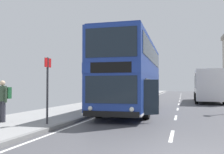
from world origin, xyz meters
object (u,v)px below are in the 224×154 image
object	(u,v)px
bus_stop_sign_near	(47,83)
pedestrian_with_backpack	(3,98)
background_bus_far_lane	(208,85)
double_decker_bus_main	(133,75)

from	to	relation	value
bus_stop_sign_near	pedestrian_with_backpack	bearing A→B (deg)	-179.28
background_bus_far_lane	bus_stop_sign_near	bearing A→B (deg)	-112.52
pedestrian_with_backpack	bus_stop_sign_near	world-z (taller)	bus_stop_sign_near
double_decker_bus_main	pedestrian_with_backpack	size ratio (longest dim) A/B	6.47
double_decker_bus_main	bus_stop_sign_near	bearing A→B (deg)	-107.21
pedestrian_with_backpack	bus_stop_sign_near	bearing A→B (deg)	0.72
double_decker_bus_main	pedestrian_with_backpack	xyz separation A→B (m)	(-4.12, -6.72, -1.15)
double_decker_bus_main	background_bus_far_lane	bearing A→B (deg)	64.56
pedestrian_with_backpack	bus_stop_sign_near	xyz separation A→B (m)	(2.05, 0.03, 0.61)
pedestrian_with_backpack	background_bus_far_lane	bearing A→B (deg)	62.24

